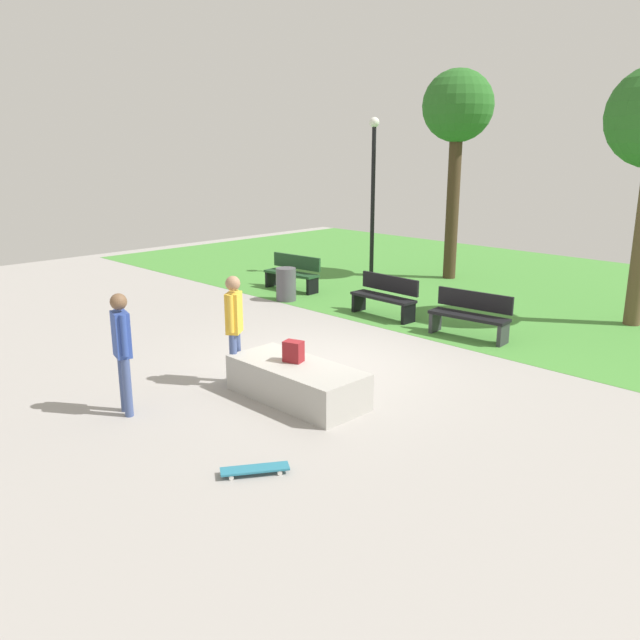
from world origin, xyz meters
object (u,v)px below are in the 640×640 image
object	(u,v)px
park_bench_far_right	(385,295)
trash_bin	(286,284)
concrete_ledge	(297,382)
tree_broad_elm	(458,113)
park_bench_center_lawn	(293,272)
skater_watching	(234,322)
lamp_post	(373,182)
skater_performing_trick	(122,344)
skateboard_by_ledge	(255,469)
backpack_on_ledge	(293,351)
park_bench_far_left	(470,314)

from	to	relation	value
park_bench_far_right	trash_bin	world-z (taller)	park_bench_far_right
concrete_ledge	trash_bin	xyz separation A→B (m)	(-4.92, 4.21, 0.13)
concrete_ledge	tree_broad_elm	distance (m)	10.99
park_bench_center_lawn	tree_broad_elm	xyz separation A→B (m)	(2.01, 4.27, 4.08)
tree_broad_elm	trash_bin	size ratio (longest dim) A/B	7.04
concrete_ledge	skater_watching	world-z (taller)	skater_watching
lamp_post	trash_bin	world-z (taller)	lamp_post
park_bench_far_right	trash_bin	xyz separation A→B (m)	(-2.71, -0.53, -0.08)
concrete_ledge	skater_performing_trick	bearing A→B (deg)	-122.39
park_bench_center_lawn	skateboard_by_ledge	bearing A→B (deg)	-45.15
skater_watching	skateboard_by_ledge	xyz separation A→B (m)	(2.51, -1.67, -0.98)
skater_performing_trick	park_bench_far_right	world-z (taller)	skater_performing_trick
skater_watching	tree_broad_elm	bearing A→B (deg)	104.66
park_bench_far_right	lamp_post	xyz separation A→B (m)	(-3.34, 3.41, 2.21)
park_bench_center_lawn	trash_bin	xyz separation A→B (m)	(0.78, -0.95, -0.08)
backpack_on_ledge	trash_bin	distance (m)	6.34
skater_watching	park_bench_far_right	xyz separation A→B (m)	(-1.05, 4.99, -0.56)
concrete_ledge	skateboard_by_ledge	size ratio (longest dim) A/B	2.82
park_bench_center_lawn	park_bench_far_right	bearing A→B (deg)	-6.96
backpack_on_ledge	park_bench_center_lawn	size ratio (longest dim) A/B	0.20
park_bench_far_right	skater_performing_trick	bearing A→B (deg)	-82.60
tree_broad_elm	skater_watching	bearing A→B (deg)	-75.34
skater_watching	park_bench_far_left	bearing A→B (deg)	76.40
skateboard_by_ledge	backpack_on_ledge	bearing A→B (deg)	126.78
skater_watching	skateboard_by_ledge	world-z (taller)	skater_watching
backpack_on_ledge	concrete_ledge	bearing A→B (deg)	-42.42
tree_broad_elm	concrete_ledge	bearing A→B (deg)	-68.63
concrete_ledge	trash_bin	world-z (taller)	trash_bin
park_bench_center_lawn	tree_broad_elm	world-z (taller)	tree_broad_elm
skater_performing_trick	park_bench_far_right	distance (m)	6.89
skater_performing_trick	lamp_post	xyz separation A→B (m)	(-4.22, 10.23, 1.66)
skateboard_by_ledge	skater_performing_trick	bearing A→B (deg)	-176.60
lamp_post	trash_bin	bearing A→B (deg)	-80.96
trash_bin	park_bench_far_left	bearing A→B (deg)	5.30
backpack_on_ledge	skateboard_by_ledge	world-z (taller)	backpack_on_ledge
skateboard_by_ledge	park_bench_far_right	xyz separation A→B (m)	(-3.56, 6.66, 0.42)
backpack_on_ledge	park_bench_far_left	bearing A→B (deg)	69.66
tree_broad_elm	trash_bin	xyz separation A→B (m)	(-1.23, -5.22, -4.16)
skater_performing_trick	tree_broad_elm	xyz separation A→B (m)	(-2.37, 11.51, 3.53)
skateboard_by_ledge	skater_watching	bearing A→B (deg)	146.35
park_bench_far_left	park_bench_center_lawn	xyz separation A→B (m)	(-5.73, 0.49, 0.00)
skateboard_by_ledge	park_bench_far_left	xyz separation A→B (m)	(-1.32, 6.59, 0.42)
park_bench_far_right	tree_broad_elm	distance (m)	6.40
park_bench_far_left	backpack_on_ledge	bearing A→B (deg)	-92.04
skater_watching	tree_broad_elm	distance (m)	10.61
park_bench_far_left	park_bench_far_right	xyz separation A→B (m)	(-2.24, 0.07, 0.00)
skater_watching	backpack_on_ledge	bearing A→B (deg)	16.96
park_bench_far_right	park_bench_center_lawn	bearing A→B (deg)	173.04
lamp_post	tree_broad_elm	bearing A→B (deg)	34.66
skateboard_by_ledge	trash_bin	bearing A→B (deg)	135.63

